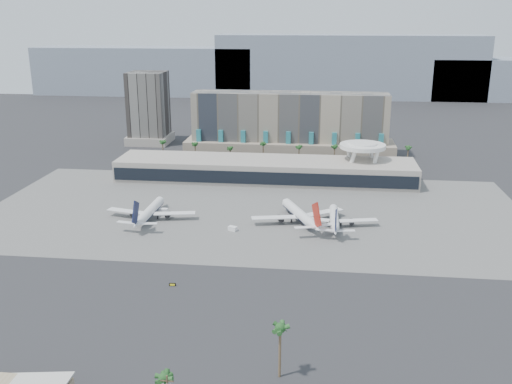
# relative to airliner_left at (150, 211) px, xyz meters

# --- Properties ---
(ground) EXTENTS (900.00, 900.00, 0.00)m
(ground) POSITION_rel_airliner_left_xyz_m (46.65, -37.71, -3.83)
(ground) COLOR #232326
(ground) RESTS_ON ground
(apron_pad) EXTENTS (260.00, 130.00, 0.06)m
(apron_pad) POSITION_rel_airliner_left_xyz_m (46.65, 17.29, -3.80)
(apron_pad) COLOR #5B5B59
(apron_pad) RESTS_ON ground
(mountain_ridge) EXTENTS (680.00, 60.00, 70.00)m
(mountain_ridge) POSITION_rel_airliner_left_xyz_m (74.53, 432.29, 26.06)
(mountain_ridge) COLOR gray
(mountain_ridge) RESTS_ON ground
(hotel) EXTENTS (140.00, 30.00, 42.00)m
(hotel) POSITION_rel_airliner_left_xyz_m (56.65, 136.71, 12.98)
(hotel) COLOR gray
(hotel) RESTS_ON ground
(office_tower) EXTENTS (30.00, 30.00, 52.00)m
(office_tower) POSITION_rel_airliner_left_xyz_m (-48.35, 162.29, 19.11)
(office_tower) COLOR black
(office_tower) RESTS_ON ground
(terminal) EXTENTS (170.00, 32.50, 14.50)m
(terminal) POSITION_rel_airliner_left_xyz_m (46.65, 72.13, 2.68)
(terminal) COLOR #B7ADA1
(terminal) RESTS_ON ground
(saucer_structure) EXTENTS (26.00, 26.00, 21.89)m
(saucer_structure) POSITION_rel_airliner_left_xyz_m (101.65, 78.29, 14.62)
(saucer_structure) COLOR white
(saucer_structure) RESTS_ON ground
(palm_row) EXTENTS (157.80, 2.80, 13.10)m
(palm_row) POSITION_rel_airliner_left_xyz_m (53.65, 107.29, 6.66)
(palm_row) COLOR brown
(palm_row) RESTS_ON ground
(airliner_left) EXTENTS (42.76, 44.02, 15.19)m
(airliner_left) POSITION_rel_airliner_left_xyz_m (0.00, 0.00, 0.00)
(airliner_left) COLOR white
(airliner_left) RESTS_ON ground
(airliner_centre) EXTENTS (42.04, 43.29, 15.98)m
(airliner_centre) POSITION_rel_airliner_left_xyz_m (69.40, 3.78, 0.20)
(airliner_centre) COLOR white
(airliner_centre) RESTS_ON ground
(airliner_right) EXTENTS (39.34, 40.47, 13.98)m
(airliner_right) POSITION_rel_airliner_left_xyz_m (85.14, 0.54, -0.31)
(airliner_right) COLOR white
(airliner_right) RESTS_ON ground
(service_vehicle_a) EXTENTS (5.10, 2.71, 2.43)m
(service_vehicle_a) POSITION_rel_airliner_left_xyz_m (3.58, 8.75, -2.62)
(service_vehicle_a) COLOR white
(service_vehicle_a) RESTS_ON ground
(service_vehicle_b) EXTENTS (4.39, 3.59, 1.97)m
(service_vehicle_b) POSITION_rel_airliner_left_xyz_m (40.60, -10.27, -2.85)
(service_vehicle_b) COLOR white
(service_vehicle_b) RESTS_ON ground
(taxiway_sign) EXTENTS (2.41, 0.59, 1.09)m
(taxiway_sign) POSITION_rel_airliner_left_xyz_m (27.86, -65.92, -3.29)
(taxiway_sign) COLOR black
(taxiway_sign) RESTS_ON ground
(near_palm_a) EXTENTS (6.00, 6.00, 10.62)m
(near_palm_a) POSITION_rel_airliner_left_xyz_m (43.12, -130.93, 3.99)
(near_palm_a) COLOR brown
(near_palm_a) RESTS_ON ground
(near_palm_b) EXTENTS (6.00, 6.00, 15.86)m
(near_palm_b) POSITION_rel_airliner_left_xyz_m (69.20, -114.04, 9.09)
(near_palm_b) COLOR brown
(near_palm_b) RESTS_ON ground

